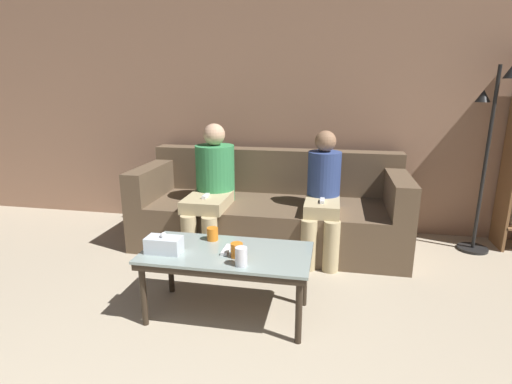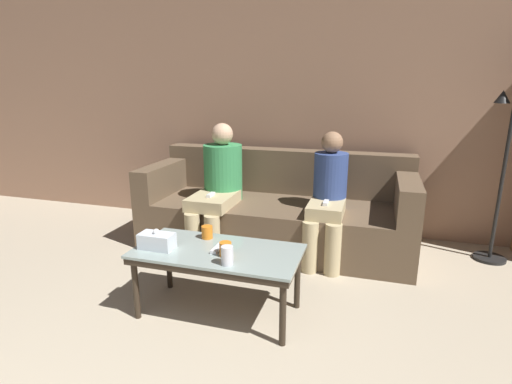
{
  "view_description": "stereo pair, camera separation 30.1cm",
  "coord_description": "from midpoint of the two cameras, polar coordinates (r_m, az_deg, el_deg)",
  "views": [
    {
      "loc": [
        0.56,
        -0.1,
        1.46
      ],
      "look_at": [
        0.0,
        2.76,
        0.67
      ],
      "focal_mm": 28.0,
      "sensor_mm": 36.0,
      "label": 1
    },
    {
      "loc": [
        0.85,
        -0.02,
        1.46
      ],
      "look_at": [
        0.0,
        2.76,
        0.67
      ],
      "focal_mm": 28.0,
      "sensor_mm": 36.0,
      "label": 2
    }
  ],
  "objects": [
    {
      "name": "seated_person_left_end",
      "position": [
        3.59,
        -8.73,
        1.13
      ],
      "size": [
        0.35,
        0.73,
        1.12
      ],
      "color": "tan",
      "rests_on": "ground_plane"
    },
    {
      "name": "wall_back",
      "position": [
        4.1,
        1.18,
        12.91
      ],
      "size": [
        12.0,
        0.06,
        2.6
      ],
      "color": "#9E755B",
      "rests_on": "ground_plane"
    },
    {
      "name": "cup_near_right",
      "position": [
        2.72,
        -9.42,
        -5.99
      ],
      "size": [
        0.08,
        0.08,
        0.09
      ],
      "color": "orange",
      "rests_on": "coffee_table"
    },
    {
      "name": "tissue_box",
      "position": [
        2.6,
        -16.32,
        -7.28
      ],
      "size": [
        0.22,
        0.12,
        0.13
      ],
      "color": "silver",
      "rests_on": "coffee_table"
    },
    {
      "name": "coffee_table",
      "position": [
        2.57,
        -7.59,
        -9.38
      ],
      "size": [
        1.06,
        0.52,
        0.45
      ],
      "color": "#8C9E99",
      "rests_on": "ground_plane"
    },
    {
      "name": "couch",
      "position": [
        3.75,
        -0.32,
        -2.74
      ],
      "size": [
        2.42,
        0.93,
        0.85
      ],
      "color": "brown",
      "rests_on": "ground_plane"
    },
    {
      "name": "cup_near_left",
      "position": [
        2.33,
        -5.88,
        -9.23
      ],
      "size": [
        0.07,
        0.07,
        0.11
      ],
      "color": "silver",
      "rests_on": "coffee_table"
    },
    {
      "name": "standing_lamp",
      "position": [
        3.87,
        28.63,
        6.43
      ],
      "size": [
        0.31,
        0.26,
        1.63
      ],
      "color": "black",
      "rests_on": "ground_plane"
    },
    {
      "name": "game_remote",
      "position": [
        2.55,
        -7.63,
        -8.25
      ],
      "size": [
        0.04,
        0.15,
        0.02
      ],
      "color": "white",
      "rests_on": "coffee_table"
    },
    {
      "name": "seated_person_mid_left",
      "position": [
        3.4,
        7.06,
        -0.21
      ],
      "size": [
        0.31,
        0.62,
        1.08
      ],
      "color": "tan",
      "rests_on": "ground_plane"
    },
    {
      "name": "cup_far_center",
      "position": [
        2.45,
        -6.34,
        -8.33
      ],
      "size": [
        0.07,
        0.07,
        0.09
      ],
      "color": "orange",
      "rests_on": "coffee_table"
    }
  ]
}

